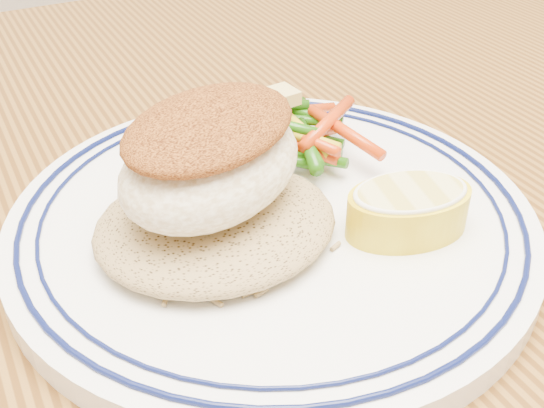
{
  "coord_description": "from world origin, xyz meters",
  "views": [
    {
      "loc": [
        -0.15,
        -0.27,
        0.98
      ],
      "look_at": [
        -0.01,
        -0.0,
        0.77
      ],
      "focal_mm": 45.0,
      "sensor_mm": 36.0,
      "label": 1
    }
  ],
  "objects_px": {
    "fish_fillet": "(211,156)",
    "vegetable_pile": "(286,133)",
    "plate": "(272,220)",
    "rice_pilaf": "(216,219)",
    "dining_table": "(287,349)",
    "lemon_wedge": "(408,208)"
  },
  "relations": [
    {
      "from": "dining_table",
      "to": "vegetable_pile",
      "type": "bearing_deg",
      "value": 63.65
    },
    {
      "from": "plate",
      "to": "rice_pilaf",
      "type": "bearing_deg",
      "value": -168.64
    },
    {
      "from": "plate",
      "to": "vegetable_pile",
      "type": "height_order",
      "value": "vegetable_pile"
    },
    {
      "from": "fish_fillet",
      "to": "dining_table",
      "type": "bearing_deg",
      "value": 1.65
    },
    {
      "from": "rice_pilaf",
      "to": "vegetable_pile",
      "type": "relative_size",
      "value": 1.07
    },
    {
      "from": "plate",
      "to": "rice_pilaf",
      "type": "xyz_separation_m",
      "value": [
        -0.04,
        -0.01,
        0.02
      ]
    },
    {
      "from": "fish_fillet",
      "to": "plate",
      "type": "bearing_deg",
      "value": 0.33
    },
    {
      "from": "rice_pilaf",
      "to": "fish_fillet",
      "type": "bearing_deg",
      "value": 72.66
    },
    {
      "from": "rice_pilaf",
      "to": "fish_fillet",
      "type": "distance_m",
      "value": 0.03
    },
    {
      "from": "rice_pilaf",
      "to": "dining_table",
      "type": "bearing_deg",
      "value": 9.89
    },
    {
      "from": "fish_fillet",
      "to": "lemon_wedge",
      "type": "relative_size",
      "value": 1.79
    },
    {
      "from": "rice_pilaf",
      "to": "vegetable_pile",
      "type": "xyz_separation_m",
      "value": [
        0.07,
        0.06,
        0.0
      ]
    },
    {
      "from": "dining_table",
      "to": "lemon_wedge",
      "type": "bearing_deg",
      "value": -49.08
    },
    {
      "from": "fish_fillet",
      "to": "vegetable_pile",
      "type": "bearing_deg",
      "value": 36.52
    },
    {
      "from": "fish_fillet",
      "to": "vegetable_pile",
      "type": "relative_size",
      "value": 1.12
    },
    {
      "from": "dining_table",
      "to": "plate",
      "type": "distance_m",
      "value": 0.11
    },
    {
      "from": "lemon_wedge",
      "to": "dining_table",
      "type": "bearing_deg",
      "value": 130.92
    },
    {
      "from": "rice_pilaf",
      "to": "vegetable_pile",
      "type": "distance_m",
      "value": 0.09
    },
    {
      "from": "dining_table",
      "to": "fish_fillet",
      "type": "height_order",
      "value": "fish_fillet"
    },
    {
      "from": "vegetable_pile",
      "to": "lemon_wedge",
      "type": "bearing_deg",
      "value": -80.57
    },
    {
      "from": "plate",
      "to": "lemon_wedge",
      "type": "height_order",
      "value": "lemon_wedge"
    },
    {
      "from": "dining_table",
      "to": "rice_pilaf",
      "type": "height_order",
      "value": "rice_pilaf"
    }
  ]
}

